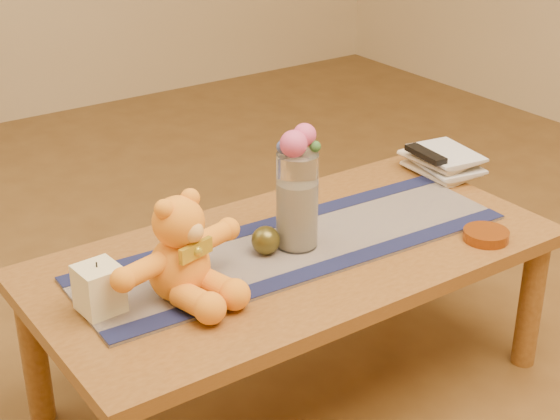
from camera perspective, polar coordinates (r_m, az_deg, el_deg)
floor at (r=2.51m, az=0.96°, el=-11.79°), size 5.50×5.50×0.00m
coffee_table_top at (r=2.27m, az=1.03°, el=-3.11°), size 1.40×0.70×0.04m
table_leg_fr at (r=2.60m, az=16.41°, el=-5.99°), size 0.07×0.07×0.41m
table_leg_bl at (r=2.37m, az=-16.11°, el=-9.27°), size 0.07×0.07×0.41m
table_leg_br at (r=2.94m, az=7.80°, el=-1.34°), size 0.07×0.07×0.41m
persian_runner at (r=2.27m, az=1.03°, el=-2.44°), size 1.21×0.40×0.01m
runner_border_near at (r=2.17m, az=3.16°, el=-3.82°), size 1.20×0.11×0.00m
runner_border_far at (r=2.38m, az=-0.90°, el=-0.97°), size 1.20×0.11×0.00m
teddy_bear at (r=2.01m, az=-6.82°, el=-2.51°), size 0.42×0.38×0.24m
pillar_candle at (r=2.00m, az=-12.01°, el=-5.16°), size 0.10×0.10×0.11m
candle_wick at (r=1.97m, az=-12.17°, el=-3.59°), size 0.00×0.00×0.01m
glass_vase at (r=2.21m, az=1.15°, el=0.63°), size 0.11×0.11×0.26m
potpourri_fill at (r=2.23m, az=1.15°, el=-0.28°), size 0.09×0.09×0.18m
rose_left at (r=2.13m, az=0.92°, el=4.44°), size 0.07×0.07×0.07m
rose_right at (r=2.16m, az=1.65°, el=5.05°), size 0.06×0.06×0.06m
blue_flower_back at (r=2.18m, az=0.86°, el=4.78°), size 0.04×0.04×0.04m
blue_flower_side at (r=2.15m, az=0.23°, el=4.25°), size 0.04×0.04×0.04m
leaf_sprig at (r=2.16m, az=2.36°, el=4.27°), size 0.03×0.03×0.03m
bronze_ball at (r=2.21m, az=-0.96°, el=-2.04°), size 0.08×0.08×0.08m
book_bottom at (r=2.74m, az=9.48°, el=2.32°), size 0.18×0.23×0.02m
book_lower at (r=2.73m, az=9.64°, el=2.68°), size 0.20×0.25×0.02m
book_upper at (r=2.72m, az=9.39°, el=3.06°), size 0.17×0.22×0.02m
book_top at (r=2.71m, az=9.65°, el=3.43°), size 0.20×0.25×0.02m
tv_remote at (r=2.70m, az=9.72°, el=3.70°), size 0.06×0.16×0.02m
amber_dish at (r=2.37m, az=13.61°, el=-1.65°), size 0.14×0.14×0.03m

